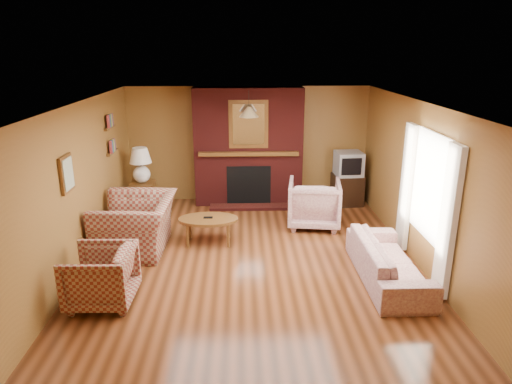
{
  "coord_description": "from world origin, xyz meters",
  "views": [
    {
      "loc": [
        -0.16,
        -6.21,
        3.15
      ],
      "look_at": [
        0.07,
        0.6,
        0.98
      ],
      "focal_mm": 32.0,
      "sensor_mm": 36.0,
      "label": 1
    }
  ],
  "objects_px": {
    "side_table": "(143,197)",
    "tv_stand": "(347,190)",
    "fireplace": "(248,148)",
    "table_lamp": "(141,163)",
    "crt_tv": "(349,164)",
    "coffee_table": "(208,221)",
    "plaid_loveseat": "(136,225)",
    "floral_armchair": "(314,203)",
    "floral_sofa": "(388,261)",
    "plaid_armchair": "(101,277)"
  },
  "relations": [
    {
      "from": "side_table",
      "to": "tv_stand",
      "type": "xyz_separation_m",
      "value": [
        4.15,
        0.35,
        0.01
      ]
    },
    {
      "from": "fireplace",
      "to": "table_lamp",
      "type": "distance_m",
      "value": 2.17
    },
    {
      "from": "tv_stand",
      "to": "crt_tv",
      "type": "distance_m",
      "value": 0.56
    },
    {
      "from": "coffee_table",
      "to": "tv_stand",
      "type": "height_order",
      "value": "tv_stand"
    },
    {
      "from": "fireplace",
      "to": "crt_tv",
      "type": "height_order",
      "value": "fireplace"
    },
    {
      "from": "plaid_loveseat",
      "to": "tv_stand",
      "type": "bearing_deg",
      "value": 120.27
    },
    {
      "from": "plaid_loveseat",
      "to": "table_lamp",
      "type": "bearing_deg",
      "value": -170.48
    },
    {
      "from": "plaid_loveseat",
      "to": "side_table",
      "type": "bearing_deg",
      "value": -170.48
    },
    {
      "from": "plaid_loveseat",
      "to": "table_lamp",
      "type": "height_order",
      "value": "table_lamp"
    },
    {
      "from": "side_table",
      "to": "fireplace",
      "type": "bearing_deg",
      "value": 14.29
    },
    {
      "from": "side_table",
      "to": "tv_stand",
      "type": "bearing_deg",
      "value": 4.82
    },
    {
      "from": "coffee_table",
      "to": "side_table",
      "type": "distance_m",
      "value": 2.08
    },
    {
      "from": "fireplace",
      "to": "floral_armchair",
      "type": "xyz_separation_m",
      "value": [
        1.17,
        -1.36,
        -0.75
      ]
    },
    {
      "from": "crt_tv",
      "to": "fireplace",
      "type": "bearing_deg",
      "value": 174.7
    },
    {
      "from": "floral_sofa",
      "to": "coffee_table",
      "type": "relative_size",
      "value": 1.95
    },
    {
      "from": "floral_sofa",
      "to": "crt_tv",
      "type": "xyz_separation_m",
      "value": [
        0.15,
        3.26,
        0.59
      ]
    },
    {
      "from": "fireplace",
      "to": "floral_sofa",
      "type": "distance_m",
      "value": 4.04
    },
    {
      "from": "floral_armchair",
      "to": "plaid_armchair",
      "type": "bearing_deg",
      "value": 47.81
    },
    {
      "from": "side_table",
      "to": "floral_sofa",
      "type": "bearing_deg",
      "value": -36.06
    },
    {
      "from": "fireplace",
      "to": "side_table",
      "type": "xyz_separation_m",
      "value": [
        -2.1,
        -0.53,
        -0.88
      ]
    },
    {
      "from": "fireplace",
      "to": "side_table",
      "type": "bearing_deg",
      "value": -165.71
    },
    {
      "from": "side_table",
      "to": "coffee_table",
      "type": "bearing_deg",
      "value": -48.04
    },
    {
      "from": "plaid_loveseat",
      "to": "coffee_table",
      "type": "relative_size",
      "value": 1.34
    },
    {
      "from": "fireplace",
      "to": "crt_tv",
      "type": "relative_size",
      "value": 4.32
    },
    {
      "from": "fireplace",
      "to": "tv_stand",
      "type": "xyz_separation_m",
      "value": [
        2.05,
        -0.18,
        -0.86
      ]
    },
    {
      "from": "fireplace",
      "to": "coffee_table",
      "type": "xyz_separation_m",
      "value": [
        -0.71,
        -2.08,
        -0.79
      ]
    },
    {
      "from": "floral_sofa",
      "to": "floral_armchair",
      "type": "xyz_separation_m",
      "value": [
        -0.73,
        2.08,
        0.15
      ]
    },
    {
      "from": "table_lamp",
      "to": "crt_tv",
      "type": "relative_size",
      "value": 1.26
    },
    {
      "from": "plaid_loveseat",
      "to": "floral_sofa",
      "type": "height_order",
      "value": "plaid_loveseat"
    },
    {
      "from": "plaid_loveseat",
      "to": "crt_tv",
      "type": "distance_m",
      "value": 4.47
    },
    {
      "from": "plaid_loveseat",
      "to": "side_table",
      "type": "height_order",
      "value": "plaid_loveseat"
    },
    {
      "from": "fireplace",
      "to": "floral_armchair",
      "type": "relative_size",
      "value": 2.54
    },
    {
      "from": "floral_sofa",
      "to": "tv_stand",
      "type": "bearing_deg",
      "value": -2.42
    },
    {
      "from": "plaid_armchair",
      "to": "floral_armchair",
      "type": "bearing_deg",
      "value": 130.92
    },
    {
      "from": "table_lamp",
      "to": "tv_stand",
      "type": "height_order",
      "value": "table_lamp"
    },
    {
      "from": "crt_tv",
      "to": "coffee_table",
      "type": "bearing_deg",
      "value": -145.66
    },
    {
      "from": "table_lamp",
      "to": "tv_stand",
      "type": "xyz_separation_m",
      "value": [
        4.15,
        0.35,
        -0.69
      ]
    },
    {
      "from": "plaid_armchair",
      "to": "coffee_table",
      "type": "xyz_separation_m",
      "value": [
        1.24,
        1.87,
        0.01
      ]
    },
    {
      "from": "fireplace",
      "to": "table_lamp",
      "type": "xyz_separation_m",
      "value": [
        -2.1,
        -0.53,
        -0.18
      ]
    },
    {
      "from": "floral_sofa",
      "to": "coffee_table",
      "type": "xyz_separation_m",
      "value": [
        -2.61,
        1.37,
        0.11
      ]
    },
    {
      "from": "table_lamp",
      "to": "fireplace",
      "type": "bearing_deg",
      "value": 14.29
    },
    {
      "from": "plaid_armchair",
      "to": "tv_stand",
      "type": "bearing_deg",
      "value": 134.56
    },
    {
      "from": "plaid_armchair",
      "to": "coffee_table",
      "type": "distance_m",
      "value": 2.24
    },
    {
      "from": "plaid_loveseat",
      "to": "crt_tv",
      "type": "bearing_deg",
      "value": 120.2
    },
    {
      "from": "plaid_loveseat",
      "to": "table_lamp",
      "type": "xyz_separation_m",
      "value": [
        -0.25,
        1.79,
        0.57
      ]
    },
    {
      "from": "plaid_loveseat",
      "to": "floral_armchair",
      "type": "distance_m",
      "value": 3.17
    },
    {
      "from": "tv_stand",
      "to": "plaid_loveseat",
      "type": "bearing_deg",
      "value": -156.86
    },
    {
      "from": "side_table",
      "to": "crt_tv",
      "type": "xyz_separation_m",
      "value": [
        4.15,
        0.34,
        0.57
      ]
    },
    {
      "from": "plaid_armchair",
      "to": "floral_sofa",
      "type": "distance_m",
      "value": 3.88
    },
    {
      "from": "fireplace",
      "to": "crt_tv",
      "type": "bearing_deg",
      "value": -5.3
    }
  ]
}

